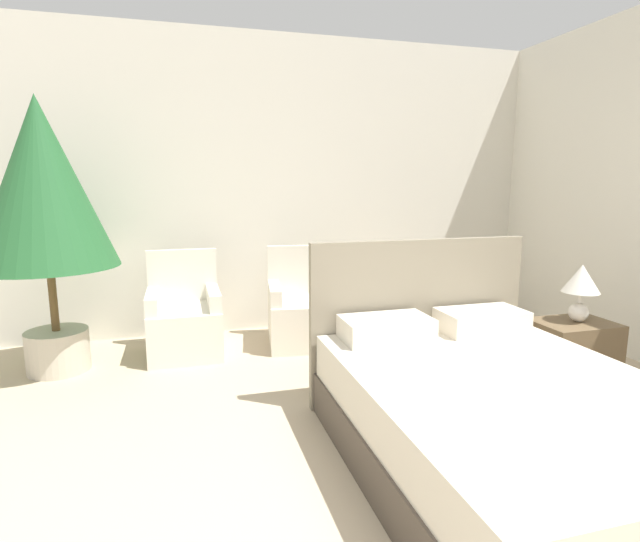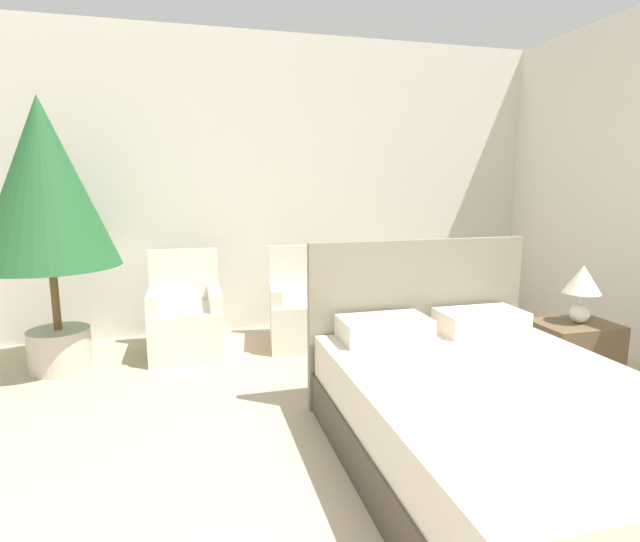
# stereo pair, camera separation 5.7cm
# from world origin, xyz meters

# --- Properties ---
(wall_back) EXTENTS (10.00, 0.06, 2.90)m
(wall_back) POSITION_xyz_m (0.00, 4.09, 1.45)
(wall_back) COLOR silver
(wall_back) RESTS_ON ground_plane
(bed) EXTENTS (1.54, 2.06, 1.11)m
(bed) POSITION_xyz_m (0.51, 1.15, 0.28)
(bed) COLOR #4C4238
(bed) RESTS_ON ground_plane
(armchair_near_window_left) EXTENTS (0.61, 0.64, 0.89)m
(armchair_near_window_left) POSITION_xyz_m (-1.03, 3.45, 0.27)
(armchair_near_window_left) COLOR silver
(armchair_near_window_left) RESTS_ON ground_plane
(armchair_near_window_right) EXTENTS (0.69, 0.72, 0.89)m
(armchair_near_window_right) POSITION_xyz_m (0.02, 3.45, 0.27)
(armchair_near_window_right) COLOR silver
(armchair_near_window_right) RESTS_ON ground_plane
(potted_palm) EXTENTS (1.03, 1.03, 2.13)m
(potted_palm) POSITION_xyz_m (-2.01, 3.31, 1.42)
(potted_palm) COLOR beige
(potted_palm) RESTS_ON ground_plane
(nightstand) EXTENTS (0.55, 0.40, 0.51)m
(nightstand) POSITION_xyz_m (1.64, 1.90, 0.25)
(nightstand) COLOR brown
(nightstand) RESTS_ON ground_plane
(table_lamp) EXTENTS (0.25, 0.25, 0.41)m
(table_lamp) POSITION_xyz_m (1.67, 1.90, 0.78)
(table_lamp) COLOR white
(table_lamp) RESTS_ON nightstand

